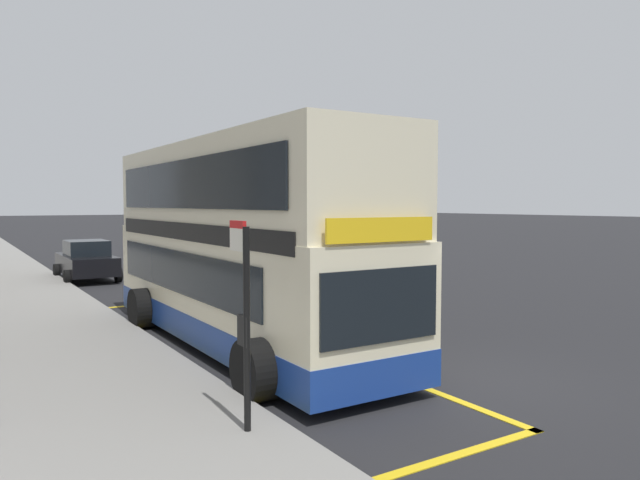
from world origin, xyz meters
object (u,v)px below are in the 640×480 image
(bus_stop_sign, at_px, (244,308))
(parked_car_black_kerbside, at_px, (87,261))
(parked_car_maroon_across, at_px, (211,244))
(double_decker_bus, at_px, (237,251))

(bus_stop_sign, relative_size, parked_car_black_kerbside, 0.65)
(parked_car_black_kerbside, relative_size, parked_car_maroon_across, 1.00)
(double_decker_bus, distance_m, parked_car_maroon_across, 21.25)
(double_decker_bus, relative_size, parked_car_maroon_across, 2.43)
(double_decker_bus, xyz_separation_m, parked_car_black_kerbside, (-0.66, 13.32, -1.26))
(parked_car_black_kerbside, bearing_deg, bus_stop_sign, -92.30)
(parked_car_black_kerbside, bearing_deg, double_decker_bus, -84.91)
(bus_stop_sign, distance_m, parked_car_maroon_across, 26.57)
(bus_stop_sign, bearing_deg, parked_car_black_kerbside, 85.43)
(double_decker_bus, relative_size, bus_stop_sign, 3.73)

